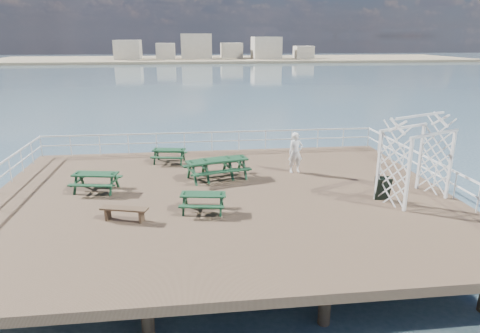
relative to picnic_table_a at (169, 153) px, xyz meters
name	(u,v)px	position (x,y,z in m)	size (l,w,h in m)	color
ground	(222,199)	(2.22, -4.91, -0.64)	(18.00, 14.00, 0.30)	brown
sea_backdrop	(227,56)	(14.76, 129.15, -1.00)	(300.00, 300.00, 9.20)	#3D5A67
railing	(216,157)	(2.15, -2.34, 0.38)	(17.77, 13.76, 1.10)	silver
picnic_table_a	(169,153)	(0.00, 0.00, 0.00)	(1.80, 1.55, 0.77)	#153A1D
picnic_table_b	(224,164)	(2.49, -2.66, 0.14)	(2.32, 2.02, 0.99)	#153A1D
picnic_table_c	(210,165)	(1.87, -2.80, 0.14)	(2.43, 2.18, 0.98)	#153A1D
picnic_table_d	(96,178)	(-2.78, -3.76, 0.05)	(1.97, 1.70, 0.85)	#153A1D
picnic_table_e	(203,199)	(1.43, -6.39, 0.00)	(1.75, 1.50, 0.76)	#153A1D
flat_bench_near	(124,211)	(-1.25, -6.87, -0.15)	(1.65, 0.80, 0.46)	brown
trellis_arbor	(415,162)	(9.42, -6.10, 0.96)	(2.98, 2.37, 3.28)	silver
sandwich_board	(383,189)	(8.26, -6.07, -0.05)	(0.58, 0.45, 0.91)	black
person	(296,153)	(5.80, -2.25, 0.43)	(0.68, 0.44, 1.85)	white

